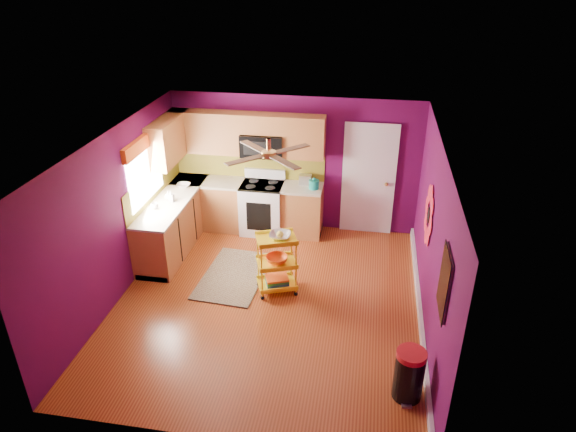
# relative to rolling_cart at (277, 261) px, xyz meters

# --- Properties ---
(ground) EXTENTS (5.00, 5.00, 0.00)m
(ground) POSITION_rel_rolling_cart_xyz_m (-0.08, -0.30, -0.54)
(ground) COLOR maroon
(ground) RESTS_ON ground
(room_envelope) EXTENTS (4.54, 5.04, 2.52)m
(room_envelope) POSITION_rel_rolling_cart_xyz_m (-0.05, -0.30, 1.09)
(room_envelope) COLOR #510940
(room_envelope) RESTS_ON ground
(lower_cabinets) EXTENTS (2.81, 2.31, 0.94)m
(lower_cabinets) POSITION_rel_rolling_cart_xyz_m (-1.43, 1.52, -0.10)
(lower_cabinets) COLOR brown
(lower_cabinets) RESTS_ON ground
(electric_range) EXTENTS (0.76, 0.66, 1.13)m
(electric_range) POSITION_rel_rolling_cart_xyz_m (-0.63, 1.88, -0.06)
(electric_range) COLOR white
(electric_range) RESTS_ON ground
(upper_cabinetry) EXTENTS (2.80, 2.30, 1.26)m
(upper_cabinetry) POSITION_rel_rolling_cart_xyz_m (-1.32, 1.88, 1.26)
(upper_cabinetry) COLOR brown
(upper_cabinetry) RESTS_ON ground
(left_window) EXTENTS (0.08, 1.35, 1.08)m
(left_window) POSITION_rel_rolling_cart_xyz_m (-2.30, 0.75, 1.20)
(left_window) COLOR white
(left_window) RESTS_ON ground
(panel_door) EXTENTS (0.95, 0.11, 2.15)m
(panel_door) POSITION_rel_rolling_cart_xyz_m (1.27, 2.17, 0.49)
(panel_door) COLOR white
(panel_door) RESTS_ON ground
(right_wall_art) EXTENTS (0.04, 2.74, 1.04)m
(right_wall_art) POSITION_rel_rolling_cart_xyz_m (2.15, -0.63, 0.90)
(right_wall_art) COLOR black
(right_wall_art) RESTS_ON ground
(ceiling_fan) EXTENTS (1.01, 1.01, 0.26)m
(ceiling_fan) POSITION_rel_rolling_cart_xyz_m (-0.08, -0.10, 1.75)
(ceiling_fan) COLOR #BF8C3F
(ceiling_fan) RESTS_ON ground
(shag_rug) EXTENTS (1.06, 1.62, 0.02)m
(shag_rug) POSITION_rel_rolling_cart_xyz_m (-0.77, 0.28, -0.53)
(shag_rug) COLOR black
(shag_rug) RESTS_ON ground
(rolling_cart) EXTENTS (0.69, 0.60, 1.05)m
(rolling_cart) POSITION_rel_rolling_cart_xyz_m (0.00, 0.00, 0.00)
(rolling_cart) COLOR yellow
(rolling_cart) RESTS_ON ground
(trash_can) EXTENTS (0.37, 0.39, 0.67)m
(trash_can) POSITION_rel_rolling_cart_xyz_m (1.89, -1.83, -0.21)
(trash_can) COLOR black
(trash_can) RESTS_ON ground
(teal_kettle) EXTENTS (0.18, 0.18, 0.21)m
(teal_kettle) POSITION_rel_rolling_cart_xyz_m (0.32, 1.86, 0.48)
(teal_kettle) COLOR #128B7C
(teal_kettle) RESTS_ON lower_cabinets
(toaster) EXTENTS (0.22, 0.15, 0.18)m
(toaster) POSITION_rel_rolling_cart_xyz_m (0.14, 2.03, 0.49)
(toaster) COLOR beige
(toaster) RESTS_ON lower_cabinets
(soap_bottle_a) EXTENTS (0.09, 0.09, 0.20)m
(soap_bottle_a) POSITION_rel_rolling_cart_xyz_m (-1.99, 0.93, 0.50)
(soap_bottle_a) COLOR #EA3F72
(soap_bottle_a) RESTS_ON lower_cabinets
(soap_bottle_b) EXTENTS (0.13, 0.13, 0.16)m
(soap_bottle_b) POSITION_rel_rolling_cart_xyz_m (-2.06, 0.99, 0.48)
(soap_bottle_b) COLOR white
(soap_bottle_b) RESTS_ON lower_cabinets
(counter_dish) EXTENTS (0.24, 0.24, 0.06)m
(counter_dish) POSITION_rel_rolling_cart_xyz_m (-2.00, 1.54, 0.43)
(counter_dish) COLOR white
(counter_dish) RESTS_ON lower_cabinets
(counter_cup) EXTENTS (0.12, 0.12, 0.09)m
(counter_cup) POSITION_rel_rolling_cart_xyz_m (-2.16, 0.63, 0.45)
(counter_cup) COLOR white
(counter_cup) RESTS_ON lower_cabinets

